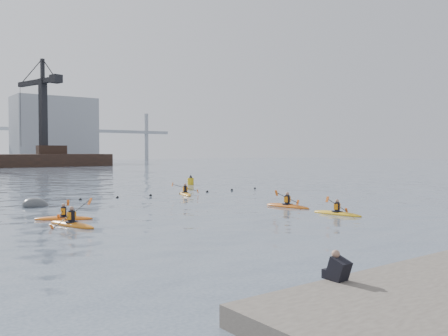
# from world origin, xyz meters

# --- Properties ---
(ground) EXTENTS (400.00, 400.00, 0.00)m
(ground) POSITION_xyz_m (0.00, 0.00, 0.00)
(ground) COLOR #3D4B5A
(ground) RESTS_ON ground
(float_line) EXTENTS (33.24, 0.73, 0.24)m
(float_line) POSITION_xyz_m (-0.50, 22.53, 0.03)
(float_line) COLOR black
(float_line) RESTS_ON ground
(kayaker_0) EXTENTS (2.41, 3.57, 1.45)m
(kayaker_0) POSITION_xyz_m (-6.85, 10.13, 0.11)
(kayaker_0) COLOR #C16412
(kayaker_0) RESTS_ON ground
(kayaker_1) EXTENTS (2.27, 3.33, 1.27)m
(kayaker_1) POSITION_xyz_m (7.27, 4.94, 0.10)
(kayaker_1) COLOR gold
(kayaker_1) RESTS_ON ground
(kayaker_2) EXTENTS (3.03, 2.22, 1.11)m
(kayaker_2) POSITION_xyz_m (-6.46, 12.57, 0.10)
(kayaker_2) COLOR orange
(kayaker_2) RESTS_ON ground
(kayaker_3) EXTENTS (2.29, 3.52, 1.23)m
(kayaker_3) POSITION_xyz_m (6.90, 21.38, 0.11)
(kayaker_3) COLOR orange
(kayaker_3) RESTS_ON ground
(kayaker_4) EXTENTS (2.49, 3.68, 1.35)m
(kayaker_4) POSITION_xyz_m (7.57, 9.45, 0.11)
(kayaker_4) COLOR #C05712
(kayaker_4) RESTS_ON ground
(mooring_buoy) EXTENTS (2.73, 2.41, 1.55)m
(mooring_buoy) POSITION_xyz_m (-5.90, 20.21, 0.00)
(mooring_buoy) COLOR #3E4043
(mooring_buoy) RESTS_ON ground
(nav_buoy) EXTENTS (0.71, 0.71, 1.29)m
(nav_buoy) POSITION_xyz_m (13.94, 31.52, 0.39)
(nav_buoy) COLOR gold
(nav_buoy) RESTS_ON ground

